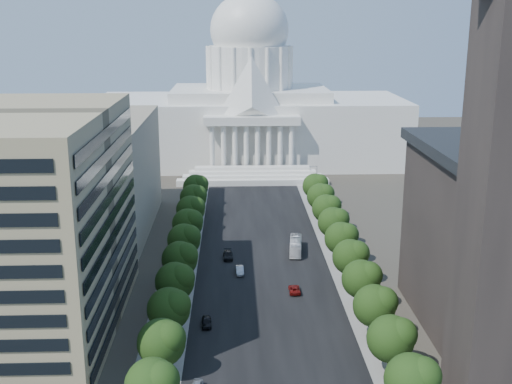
{
  "coord_description": "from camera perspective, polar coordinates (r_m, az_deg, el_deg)",
  "views": [
    {
      "loc": [
        -6.45,
        -66.63,
        54.76
      ],
      "look_at": [
        -1.42,
        75.02,
        16.56
      ],
      "focal_mm": 45.0,
      "sensor_mm": 36.0,
      "label": 1
    }
  ],
  "objects": [
    {
      "name": "tree_l_f",
      "position": [
        147.05,
        -6.31,
        -4.19
      ],
      "size": [
        7.79,
        7.6,
        9.97
      ],
      "color": "#33261C",
      "rests_on": "ground"
    },
    {
      "name": "road_asphalt",
      "position": [
        166.05,
        0.31,
        -4.17
      ],
      "size": [
        30.0,
        260.0,
        0.01
      ],
      "primitive_type": "cube",
      "color": "black",
      "rests_on": "ground"
    },
    {
      "name": "tree_l_h",
      "position": [
        169.83,
        -5.74,
        -1.52
      ],
      "size": [
        7.79,
        7.6,
        9.97
      ],
      "color": "#33261C",
      "rests_on": "ground"
    },
    {
      "name": "car_silver",
      "position": [
        143.74,
        -1.45,
        -6.98
      ],
      "size": [
        1.86,
        4.83,
        1.57
      ],
      "primitive_type": "imported",
      "rotation": [
        0.0,
        0.0,
        0.04
      ],
      "color": "#A5A7AD",
      "rests_on": "ground"
    },
    {
      "name": "car_red",
      "position": [
        134.57,
        3.43,
        -8.64
      ],
      "size": [
        2.28,
        4.92,
        1.36
      ],
      "primitive_type": "imported",
      "rotation": [
        0.0,
        0.0,
        3.15
      ],
      "color": "maroon",
      "rests_on": "ground"
    },
    {
      "name": "streetlight_d",
      "position": [
        161.49,
        7.46,
        -2.69
      ],
      "size": [
        2.61,
        0.44,
        9.0
      ],
      "color": "gray",
      "rests_on": "ground"
    },
    {
      "name": "tree_r_d",
      "position": [
        126.66,
        9.49,
        -7.55
      ],
      "size": [
        7.79,
        7.6,
        9.97
      ],
      "color": "#33261C",
      "rests_on": "ground"
    },
    {
      "name": "tree_r_i",
      "position": [
        182.69,
        5.84,
        -0.33
      ],
      "size": [
        7.79,
        7.6,
        9.97
      ],
      "color": "#33261C",
      "rests_on": "ground"
    },
    {
      "name": "tree_l_g",
      "position": [
        158.4,
        -6.0,
        -2.76
      ],
      "size": [
        7.79,
        7.6,
        9.97
      ],
      "color": "#33261C",
      "rests_on": "ground"
    },
    {
      "name": "streetlight_b",
      "position": [
        115.83,
        11.5,
        -10.23
      ],
      "size": [
        2.61,
        0.44,
        9.0
      ],
      "color": "gray",
      "rests_on": "ground"
    },
    {
      "name": "tree_r_c",
      "position": [
        115.93,
        10.66,
        -9.82
      ],
      "size": [
        7.79,
        7.6,
        9.97
      ],
      "color": "#33261C",
      "rests_on": "ground"
    },
    {
      "name": "tree_r_b",
      "position": [
        105.48,
        12.09,
        -12.54
      ],
      "size": [
        7.79,
        7.6,
        9.97
      ],
      "color": "#33261C",
      "rests_on": "ground"
    },
    {
      "name": "streetlight_f",
      "position": [
        209.15,
        5.26,
        1.49
      ],
      "size": [
        2.61,
        0.44,
        9.0
      ],
      "color": "gray",
      "rests_on": "ground"
    },
    {
      "name": "car_dark_a",
      "position": [
        121.07,
        -4.42,
        -11.45
      ],
      "size": [
        2.06,
        4.56,
        1.52
      ],
      "primitive_type": "imported",
      "rotation": [
        0.0,
        0.0,
        0.06
      ],
      "color": "black",
      "rests_on": "ground"
    },
    {
      "name": "tree_l_j",
      "position": [
        192.92,
        -5.3,
        0.52
      ],
      "size": [
        7.79,
        7.6,
        9.97
      ],
      "color": "#33261C",
      "rests_on": "ground"
    },
    {
      "name": "tree_r_a",
      "position": [
        95.39,
        13.86,
        -15.83
      ],
      "size": [
        7.79,
        7.6,
        9.97
      ],
      "color": "#33261C",
      "rests_on": "ground"
    },
    {
      "name": "tree_l_c",
      "position": [
        113.81,
        -7.61,
        -10.18
      ],
      "size": [
        7.79,
        7.6,
        9.97
      ],
      "color": "#33261C",
      "rests_on": "ground"
    },
    {
      "name": "tree_l_i",
      "position": [
        181.35,
        -5.5,
        -0.44
      ],
      "size": [
        7.79,
        7.6,
        9.97
      ],
      "color": "#33261C",
      "rests_on": "ground"
    },
    {
      "name": "tree_r_f",
      "position": [
        148.7,
        7.69,
        -4.01
      ],
      "size": [
        7.79,
        7.6,
        9.97
      ],
      "color": "#33261C",
      "rests_on": "ground"
    },
    {
      "name": "tree_r_g",
      "position": [
        159.93,
        6.99,
        -2.61
      ],
      "size": [
        7.79,
        7.6,
        9.97
      ],
      "color": "#33261C",
      "rests_on": "ground"
    },
    {
      "name": "sidewalk_right",
      "position": [
        167.86,
        6.82,
        -4.07
      ],
      "size": [
        8.0,
        260.0,
        0.02
      ],
      "primitive_type": "cube",
      "color": "gray",
      "rests_on": "ground"
    },
    {
      "name": "capitol",
      "position": [
        253.99,
        -0.56,
        7.22
      ],
      "size": [
        120.0,
        56.0,
        73.0
      ],
      "color": "white",
      "rests_on": "ground"
    },
    {
      "name": "tree_l_e",
      "position": [
        135.81,
        -6.67,
        -5.86
      ],
      "size": [
        7.79,
        7.6,
        9.97
      ],
      "color": "#33261C",
      "rests_on": "ground"
    },
    {
      "name": "tree_r_h",
      "position": [
        171.27,
        6.37,
        -1.39
      ],
      "size": [
        7.79,
        7.6,
        9.97
      ],
      "color": "#33261C",
      "rests_on": "ground"
    },
    {
      "name": "tree_r_j",
      "position": [
        194.18,
        5.37,
        0.61
      ],
      "size": [
        7.79,
        7.6,
        9.97
      ],
      "color": "#33261C",
      "rests_on": "ground"
    },
    {
      "name": "sidewalk_left",
      "position": [
        166.4,
        -6.26,
        -4.22
      ],
      "size": [
        8.0,
        260.0,
        0.02
      ],
      "primitive_type": "cube",
      "color": "gray",
      "rests_on": "ground"
    },
    {
      "name": "city_bus",
      "position": [
        156.42,
        3.55,
        -4.81
      ],
      "size": [
        3.96,
        11.85,
        3.24
      ],
      "primitive_type": "imported",
      "rotation": [
        0.0,
        0.0,
        -0.11
      ],
      "color": "silver",
      "rests_on": "ground"
    },
    {
      "name": "car_dark_b",
      "position": [
        152.54,
        -2.51,
        -5.65
      ],
      "size": [
        2.42,
        5.53,
        1.58
      ],
      "primitive_type": "imported",
      "rotation": [
        0.0,
        0.0,
        0.04
      ],
      "color": "black",
      "rests_on": "ground"
    },
    {
      "name": "tree_r_e",
      "position": [
        137.6,
        8.52,
        -5.64
      ],
      "size": [
        7.79,
        7.6,
        9.97
      ],
      "color": "#33261C",
      "rests_on": "ground"
    },
    {
      "name": "streetlight_c",
      "position": [
        138.29,
        9.14,
        -5.84
      ],
      "size": [
        2.61,
        0.44,
        9.0
      ],
      "color": "gray",
      "rests_on": "ground"
    },
    {
      "name": "tree_l_b",
      "position": [
        103.14,
        -8.25,
        -13.01
      ],
      "size": [
        7.79,
        7.6,
        9.97
      ],
      "color": "#33261C",
      "rests_on": "ground"
    },
    {
      "name": "streetlight_e",
      "position": [
        185.17,
        6.22,
        -0.33
      ],
      "size": [
        2.61,
        0.44,
        9.0
      ],
      "color": "gray",
      "rests_on": "ground"
    },
    {
      "name": "office_block_left_far",
      "position": [
        176.27,
        -15.62,
        1.48
      ],
      "size": [
        38.0,
        52.0,
        30.0
      ],
      "primitive_type": "cube",
      "color": "gray",
      "rests_on": "ground"
    },
    {
      "name": "tree_l_a",
      "position": [
        92.79,
        -9.05,
        -16.49
      ],
      "size": [
        7.79,
        7.6,
        9.97
      ],
      "color": "#33261C",
      "rests_on": "ground"
    },
    {
      "name": "tree_l_d",
      "position": [
        124.72,
        -7.1,
        -7.83
      ],
      "size": [
        7.79,
        7.6,
        9.97
      ],
      "color": "#33261C",
      "rests_on": "ground"
    }
  ]
}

